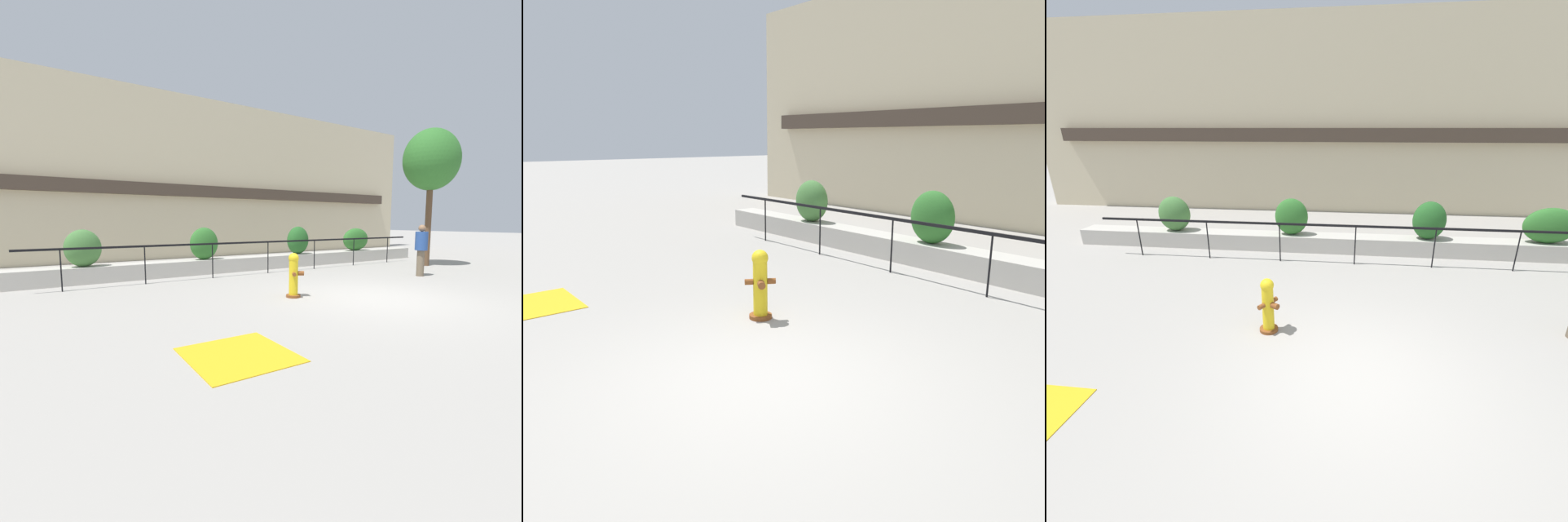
# 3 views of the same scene
# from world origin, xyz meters

# --- Properties ---
(ground_plane) EXTENTS (120.00, 120.00, 0.00)m
(ground_plane) POSITION_xyz_m (0.00, 0.00, 0.00)
(ground_plane) COLOR #9E9991
(planter_wall_low) EXTENTS (18.00, 0.70, 0.50)m
(planter_wall_low) POSITION_xyz_m (0.00, 6.00, 0.25)
(planter_wall_low) COLOR #B7B2A8
(planter_wall_low) RESTS_ON ground
(fence_railing_segment) EXTENTS (15.00, 0.05, 1.15)m
(fence_railing_segment) POSITION_xyz_m (-0.00, 4.90, 1.02)
(fence_railing_segment) COLOR black
(fence_railing_segment) RESTS_ON ground
(hedge_bush_0) EXTENTS (1.02, 0.70, 1.11)m
(hedge_bush_0) POSITION_xyz_m (-5.80, 6.00, 1.05)
(hedge_bush_0) COLOR #427538
(hedge_bush_0) RESTS_ON planter_wall_low
(hedge_bush_1) EXTENTS (1.03, 0.59, 1.13)m
(hedge_bush_1) POSITION_xyz_m (-1.98, 6.00, 1.07)
(hedge_bush_1) COLOR #2D6B28
(hedge_bush_1) RESTS_ON planter_wall_low
(fire_hydrant) EXTENTS (0.48, 0.48, 1.08)m
(fire_hydrant) POSITION_xyz_m (-1.64, 1.19, 0.55)
(fire_hydrant) COLOR brown
(fire_hydrant) RESTS_ON ground
(tactile_warning_pad) EXTENTS (1.40, 1.40, 0.01)m
(tactile_warning_pad) POSITION_xyz_m (-4.53, -1.41, 0.01)
(tactile_warning_pad) COLOR gold
(tactile_warning_pad) RESTS_ON ground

